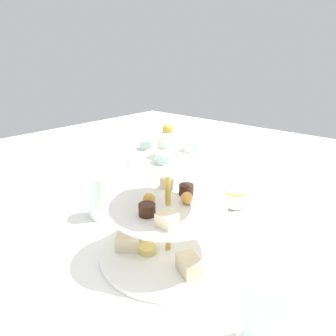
{
  "coord_description": "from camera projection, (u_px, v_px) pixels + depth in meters",
  "views": [
    {
      "loc": [
        0.4,
        0.35,
        0.38
      ],
      "look_at": [
        0.0,
        0.0,
        0.18
      ],
      "focal_mm": 32.81,
      "sensor_mm": 36.0,
      "label": 1
    }
  ],
  "objects": [
    {
      "name": "butter_knife_right",
      "position": [
        313.0,
        247.0,
        0.64
      ],
      "size": [
        0.13,
        0.13,
        0.0
      ],
      "primitive_type": "cube",
      "rotation": [
        0.0,
        0.0,
        3.96
      ],
      "color": "silver",
      "rests_on": "ground_plane"
    },
    {
      "name": "tiered_serving_stand",
      "position": [
        168.0,
        216.0,
        0.59
      ],
      "size": [
        0.28,
        0.28,
        0.27
      ],
      "color": "white",
      "rests_on": "ground_plane"
    },
    {
      "name": "water_glass_short_left",
      "position": [
        184.0,
        188.0,
        0.85
      ],
      "size": [
        0.06,
        0.06,
        0.07
      ],
      "primitive_type": "cylinder",
      "color": "silver",
      "rests_on": "ground_plane"
    },
    {
      "name": "water_glass_mid_back",
      "position": [
        99.0,
        196.0,
        0.75
      ],
      "size": [
        0.06,
        0.06,
        0.11
      ],
      "primitive_type": "cylinder",
      "color": "silver",
      "rests_on": "ground_plane"
    },
    {
      "name": "teacup_with_saucer",
      "position": [
        234.0,
        199.0,
        0.8
      ],
      "size": [
        0.09,
        0.09,
        0.05
      ],
      "color": "white",
      "rests_on": "ground_plane"
    },
    {
      "name": "water_glass_tall_right",
      "position": [
        266.0,
        316.0,
        0.4
      ],
      "size": [
        0.07,
        0.07,
        0.12
      ],
      "primitive_type": "cylinder",
      "color": "silver",
      "rests_on": "ground_plane"
    },
    {
      "name": "butter_knife_left",
      "position": [
        7.0,
        334.0,
        0.44
      ],
      "size": [
        0.06,
        0.17,
        0.0
      ],
      "primitive_type": "cube",
      "rotation": [
        0.0,
        0.0,
        1.29
      ],
      "color": "silver",
      "rests_on": "ground_plane"
    },
    {
      "name": "ground_plane",
      "position": [
        168.0,
        253.0,
        0.62
      ],
      "size": [
        2.4,
        2.4,
        0.0
      ],
      "primitive_type": "plane",
      "color": "white"
    }
  ]
}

